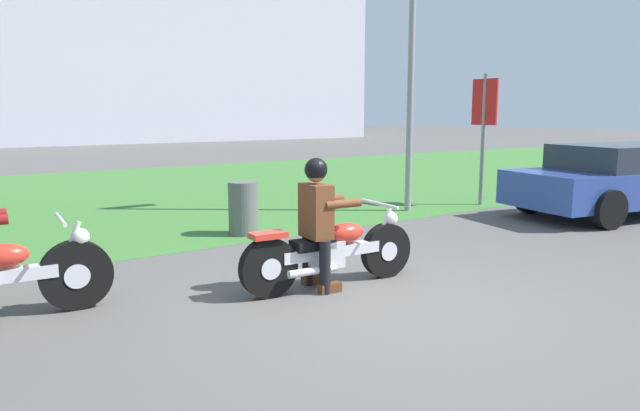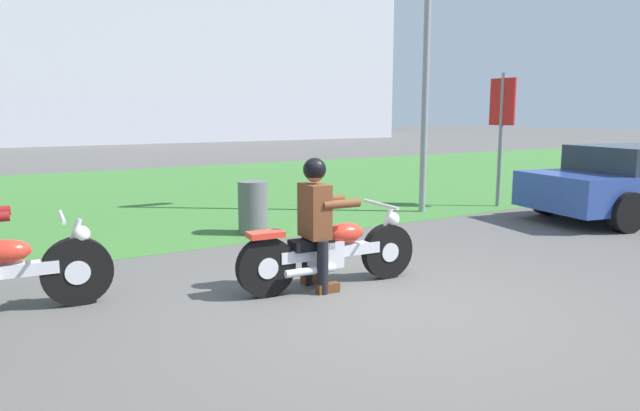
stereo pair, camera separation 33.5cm
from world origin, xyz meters
The scene contains 6 objects.
ground centered at (0.00, 0.00, 0.00)m, with size 120.00×120.00×0.00m, color #565451.
grass_verge centered at (0.00, 9.24, 0.00)m, with size 60.00×12.00×0.01m, color #3D7533.
motorcycle_lead centered at (-0.11, 0.89, 0.38)m, with size 2.07×0.66×0.86m.
rider_lead centered at (-0.27, 0.90, 0.81)m, with size 0.57×0.49×1.38m.
trash_can centered at (0.35, 3.81, 0.40)m, with size 0.45×0.45×0.81m, color #595E5B.
sign_banner centered at (5.62, 3.67, 1.72)m, with size 0.08×0.60×2.60m.
Camera 2 is at (-3.29, -4.09, 1.83)m, focal length 32.14 mm.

